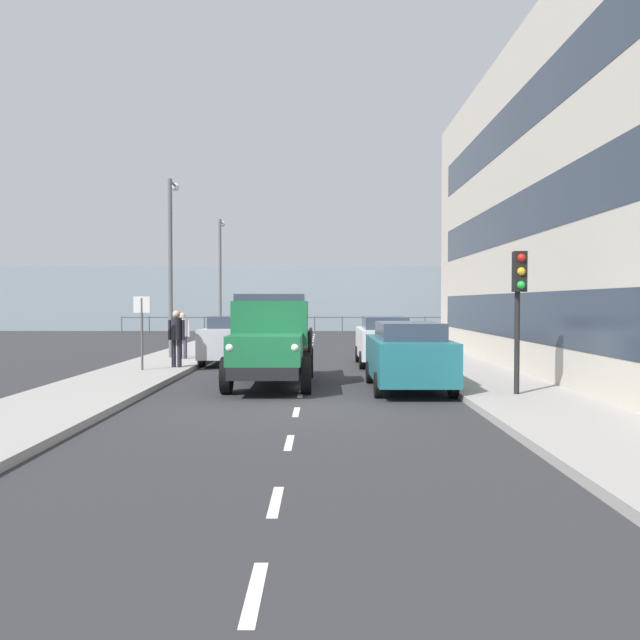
% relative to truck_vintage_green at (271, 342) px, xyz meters
% --- Properties ---
extents(ground_plane, '(80.00, 80.00, 0.00)m').
position_rel_truck_vintage_green_xyz_m(ground_plane, '(-0.83, -8.02, -1.18)').
color(ground_plane, '#2D2D30').
extents(sidewalk_left, '(2.75, 43.66, 0.15)m').
position_rel_truck_vintage_green_xyz_m(sidewalk_left, '(-5.85, -8.02, -1.10)').
color(sidewalk_left, '#9E9993').
rests_on(sidewalk_left, ground_plane).
extents(sidewalk_right, '(2.75, 43.66, 0.15)m').
position_rel_truck_vintage_green_xyz_m(sidewalk_right, '(4.19, -8.02, -1.10)').
color(sidewalk_right, '#9E9993').
rests_on(sidewalk_right, ground_plane).
extents(road_centreline_markings, '(0.12, 39.85, 0.01)m').
position_rel_truck_vintage_green_xyz_m(road_centreline_markings, '(-0.83, -7.70, -1.17)').
color(road_centreline_markings, silver).
rests_on(road_centreline_markings, ground_plane).
extents(building_terrace, '(8.32, 22.19, 10.41)m').
position_rel_truck_vintage_green_xyz_m(building_terrace, '(-11.36, -3.51, 4.03)').
color(building_terrace, beige).
rests_on(building_terrace, ground_plane).
extents(sea_horizon, '(80.00, 0.80, 5.00)m').
position_rel_truck_vintage_green_xyz_m(sea_horizon, '(-0.83, -32.85, 1.32)').
color(sea_horizon, '#84939E').
rests_on(sea_horizon, ground_plane).
extents(seawall_railing, '(28.08, 0.08, 1.20)m').
position_rel_truck_vintage_green_xyz_m(seawall_railing, '(-0.83, -29.25, -0.26)').
color(seawall_railing, '#4C5156').
rests_on(seawall_railing, ground_plane).
extents(truck_vintage_green, '(2.17, 5.64, 2.43)m').
position_rel_truck_vintage_green_xyz_m(truck_vintage_green, '(0.00, 0.00, 0.00)').
color(truck_vintage_green, black).
rests_on(truck_vintage_green, ground_plane).
extents(car_teal_kerbside_near, '(1.92, 4.33, 1.72)m').
position_rel_truck_vintage_green_xyz_m(car_teal_kerbside_near, '(-3.52, 0.62, -0.28)').
color(car_teal_kerbside_near, '#1E6670').
rests_on(car_teal_kerbside_near, ground_plane).
extents(car_white_kerbside_1, '(1.86, 3.96, 1.72)m').
position_rel_truck_vintage_green_xyz_m(car_white_kerbside_1, '(-3.52, -5.58, -0.28)').
color(car_white_kerbside_1, white).
rests_on(car_white_kerbside_1, ground_plane).
extents(car_silver_oppositeside_0, '(1.96, 4.29, 1.72)m').
position_rel_truck_vintage_green_xyz_m(car_silver_oppositeside_0, '(1.87, -6.32, -0.28)').
color(car_silver_oppositeside_0, '#B7BABF').
rests_on(car_silver_oppositeside_0, ground_plane).
extents(pedestrian_with_bag, '(0.53, 0.34, 1.81)m').
position_rel_truck_vintage_green_xyz_m(pedestrian_with_bag, '(3.29, -3.54, 0.04)').
color(pedestrian_with_bag, black).
rests_on(pedestrian_with_bag, sidewalk_right).
extents(pedestrian_near_railing, '(0.53, 0.34, 1.69)m').
position_rel_truck_vintage_green_xyz_m(pedestrian_near_railing, '(3.76, -6.60, -0.04)').
color(pedestrian_near_railing, '#383342').
rests_on(pedestrian_near_railing, sidewalk_right).
extents(traffic_light_near, '(0.28, 0.41, 3.20)m').
position_rel_truck_vintage_green_xyz_m(traffic_light_near, '(-5.74, 2.44, 1.29)').
color(traffic_light_near, black).
rests_on(traffic_light_near, sidewalk_left).
extents(lamp_post_promenade, '(0.32, 1.14, 6.68)m').
position_rel_truck_vintage_green_xyz_m(lamp_post_promenade, '(4.32, -7.27, 2.94)').
color(lamp_post_promenade, '#59595B').
rests_on(lamp_post_promenade, sidewalk_right).
extents(lamp_post_far, '(0.32, 1.14, 6.74)m').
position_rel_truck_vintage_green_xyz_m(lamp_post_far, '(4.38, -19.24, 2.97)').
color(lamp_post_far, '#59595B').
rests_on(lamp_post_far, sidewalk_right).
extents(street_sign, '(0.50, 0.07, 2.25)m').
position_rel_truck_vintage_green_xyz_m(street_sign, '(4.16, -2.73, 0.50)').
color(street_sign, '#4C4C4C').
rests_on(street_sign, sidewalk_right).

